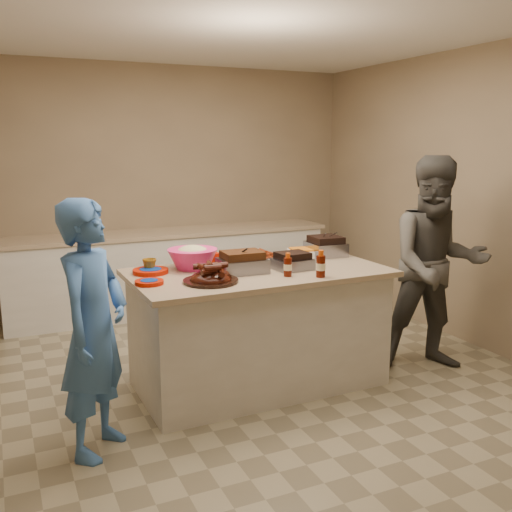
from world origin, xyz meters
name	(u,v)px	position (x,y,z in m)	size (l,w,h in m)	color
room	(251,383)	(0.00, 0.00, 0.00)	(4.50, 5.00, 2.70)	#8C785B
back_counter	(171,271)	(0.00, 2.20, 0.45)	(3.60, 0.64, 0.90)	silver
island	(259,383)	(0.05, -0.03, 0.00)	(1.92, 1.01, 0.91)	silver
rib_platter	(211,282)	(-0.41, -0.24, 0.91)	(0.38, 0.38, 0.15)	#441409
pulled_pork_tray	(242,272)	(-0.09, -0.05, 0.91)	(0.34, 0.26, 0.10)	#47230F
brisket_tray	(292,269)	(0.30, -0.11, 0.91)	(0.27, 0.23, 0.08)	black
roasting_pan	(325,256)	(0.80, 0.24, 0.91)	(0.29, 0.29, 0.12)	gray
coleslaw_bowl	(193,269)	(-0.39, 0.22, 0.91)	(0.38, 0.38, 0.26)	#F62E82
sausage_plate	(260,260)	(0.23, 0.32, 0.91)	(0.29, 0.29, 0.05)	silver
mac_cheese_dish	(306,256)	(0.64, 0.27, 0.91)	(0.28, 0.21, 0.08)	orange
bbq_bottle_a	(288,276)	(0.16, -0.30, 0.91)	(0.06, 0.06, 0.17)	#460E03
bbq_bottle_b	(320,277)	(0.36, -0.42, 0.91)	(0.07, 0.07, 0.20)	#460E03
mustard_bottle	(232,265)	(-0.07, 0.21, 0.91)	(0.05, 0.05, 0.13)	yellow
sauce_bowl	(250,265)	(0.07, 0.15, 0.91)	(0.12, 0.04, 0.12)	silver
plate_stack_large	(151,273)	(-0.72, 0.20, 0.91)	(0.26, 0.26, 0.03)	#A51300
plate_stack_small	(149,284)	(-0.81, -0.12, 0.91)	(0.20, 0.20, 0.03)	#A51300
plastic_cup	(150,272)	(-0.71, 0.26, 0.91)	(0.10, 0.10, 0.10)	#936212
basket_stack	(206,265)	(-0.25, 0.31, 0.91)	(0.19, 0.14, 0.09)	#A51300
guest_blue	(101,449)	(-1.25, -0.51, 0.00)	(0.57, 1.55, 0.37)	#3F70BA
guest_gray	(430,366)	(1.52, -0.32, 0.00)	(0.85, 1.76, 0.67)	#504E48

